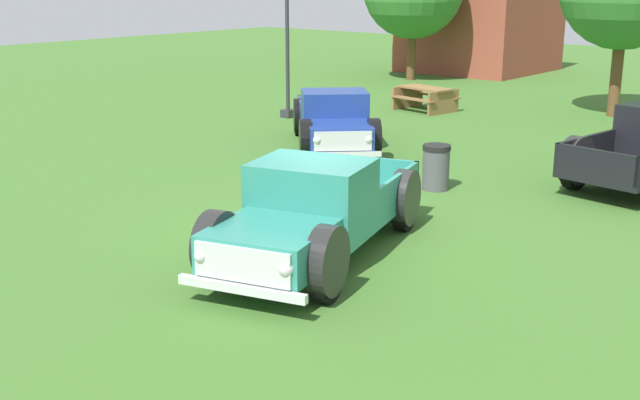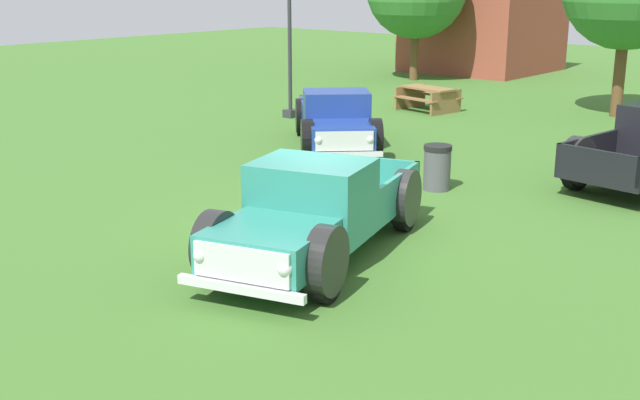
{
  "view_description": "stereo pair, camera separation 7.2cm",
  "coord_description": "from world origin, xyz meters",
  "px_view_note": "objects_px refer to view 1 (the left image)",
  "views": [
    {
      "loc": [
        8.59,
        -10.17,
        4.37
      ],
      "look_at": [
        0.66,
        -0.82,
        0.9
      ],
      "focal_mm": 44.97,
      "sensor_mm": 36.0,
      "label": 1
    },
    {
      "loc": [
        8.65,
        -10.12,
        4.37
      ],
      "look_at": [
        0.66,
        -0.82,
        0.9
      ],
      "focal_mm": 44.97,
      "sensor_mm": 36.0,
      "label": 2
    }
  ],
  "objects_px": {
    "picnic_table": "(425,96)",
    "trash_can": "(436,167)",
    "pickup_truck_foreground": "(310,215)",
    "pickup_truck_behind_left": "(335,122)",
    "lamp_post_near": "(287,43)"
  },
  "relations": [
    {
      "from": "lamp_post_near",
      "to": "picnic_table",
      "type": "relative_size",
      "value": 2.17
    },
    {
      "from": "pickup_truck_behind_left",
      "to": "trash_can",
      "type": "relative_size",
      "value": 4.96
    },
    {
      "from": "pickup_truck_foreground",
      "to": "picnic_table",
      "type": "bearing_deg",
      "value": 116.23
    },
    {
      "from": "pickup_truck_behind_left",
      "to": "lamp_post_near",
      "type": "bearing_deg",
      "value": 146.45
    },
    {
      "from": "trash_can",
      "to": "pickup_truck_behind_left",
      "type": "bearing_deg",
      "value": 157.66
    },
    {
      "from": "pickup_truck_foreground",
      "to": "trash_can",
      "type": "relative_size",
      "value": 5.81
    },
    {
      "from": "pickup_truck_behind_left",
      "to": "trash_can",
      "type": "distance_m",
      "value": 4.47
    },
    {
      "from": "picnic_table",
      "to": "trash_can",
      "type": "xyz_separation_m",
      "value": [
        5.7,
        -8.32,
        -0.01
      ]
    },
    {
      "from": "pickup_truck_foreground",
      "to": "pickup_truck_behind_left",
      "type": "height_order",
      "value": "pickup_truck_foreground"
    },
    {
      "from": "pickup_truck_behind_left",
      "to": "picnic_table",
      "type": "xyz_separation_m",
      "value": [
        -1.57,
        6.63,
        -0.22
      ]
    },
    {
      "from": "pickup_truck_behind_left",
      "to": "lamp_post_near",
      "type": "xyz_separation_m",
      "value": [
        -4.16,
        2.76,
        1.59
      ]
    },
    {
      "from": "lamp_post_near",
      "to": "picnic_table",
      "type": "height_order",
      "value": "lamp_post_near"
    },
    {
      "from": "picnic_table",
      "to": "trash_can",
      "type": "height_order",
      "value": "trash_can"
    },
    {
      "from": "pickup_truck_behind_left",
      "to": "pickup_truck_foreground",
      "type": "bearing_deg",
      "value": -53.27
    },
    {
      "from": "pickup_truck_foreground",
      "to": "picnic_table",
      "type": "distance_m",
      "value": 14.84
    }
  ]
}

